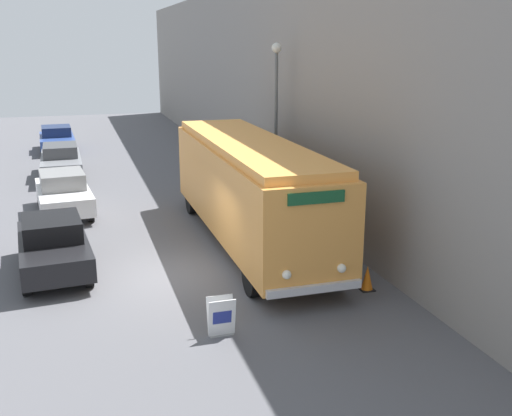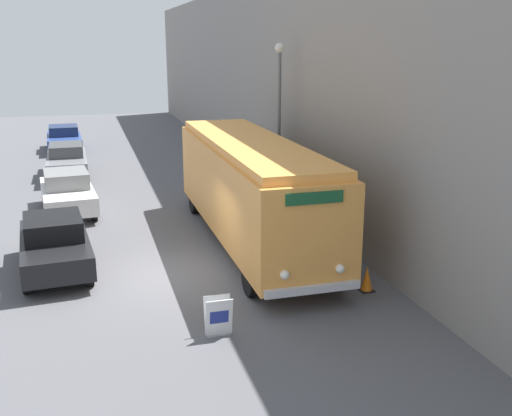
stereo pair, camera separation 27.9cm
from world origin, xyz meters
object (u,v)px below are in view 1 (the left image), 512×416
Objects in this scene: vintage_bus at (249,186)px; streetlamp at (276,104)px; parked_car_distant at (57,139)px; traffic_cone at (367,278)px; sign_board at (221,317)px; parked_car_far at (61,161)px; parked_car_near at (53,245)px; parked_car_mid at (63,193)px.

streetlamp reaches higher than vintage_bus.
parked_car_distant is 6.58× the size of traffic_cone.
sign_board is 10.80m from streetlamp.
vintage_bus is 4.46m from streetlamp.
parked_car_distant is at bearing 91.22° from parked_car_far.
sign_board is (-2.37, -5.84, -1.46)m from vintage_bus.
parked_car_far is at bearing 132.37° from streetlamp.
parked_car_near is 6.44× the size of traffic_cone.
parked_car_near is at bearing 154.39° from traffic_cone.
parked_car_far is at bearing 100.97° from sign_board.
streetlamp is (4.38, 9.18, 3.63)m from sign_board.
vintage_bus reaches higher than parked_car_far.
parked_car_far is (-5.81, 11.92, -1.08)m from vintage_bus.
parked_car_mid reaches higher than sign_board.
streetlamp is at bearing -48.61° from parked_car_far.
parked_car_near is (-3.56, 5.04, 0.36)m from sign_board.
streetlamp is at bearing 58.88° from vintage_bus.
streetlamp reaches higher than parked_car_near.
streetlamp reaches higher than parked_car_mid.
parked_car_far reaches higher than parked_car_distant.
traffic_cone is (7.53, -9.89, -0.46)m from parked_car_mid.
parked_car_mid is at bearing 165.30° from streetlamp.
parked_car_near is at bearing -172.26° from vintage_bus.
sign_board is 25.64m from parked_car_distant.
parked_car_mid reaches higher than parked_car_far.
parked_car_far is at bearing 114.97° from traffic_cone.
parked_car_far is (-3.44, 17.76, 0.38)m from sign_board.
parked_car_far is 18.16m from traffic_cone.
streetlamp is 1.39× the size of parked_car_mid.
sign_board is 11.69m from parked_car_mid.
vintage_bus reaches higher than traffic_cone.
vintage_bus is 1.75× the size of streetlamp.
streetlamp reaches higher than parked_car_distant.
vintage_bus reaches higher than parked_car_mid.
sign_board is 0.14× the size of streetlamp.
vintage_bus reaches higher than sign_board.
parked_car_far is 1.09× the size of parked_car_distant.
parked_car_distant is 25.34m from traffic_cone.
vintage_bus is 7.88m from parked_car_mid.
parked_car_distant is at bearing 85.91° from parked_car_near.
vintage_bus reaches higher than parked_car_distant.
streetlamp is at bearing 22.98° from parked_car_near.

